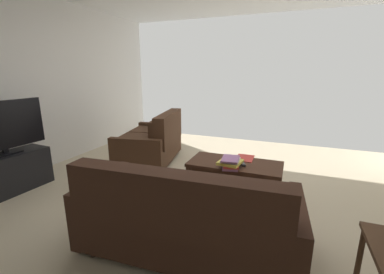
{
  "coord_description": "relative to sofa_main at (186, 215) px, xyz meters",
  "views": [
    {
      "loc": [
        -0.86,
        2.72,
        1.52
      ],
      "look_at": [
        0.17,
        0.1,
        0.8
      ],
      "focal_mm": 23.89,
      "sensor_mm": 36.0,
      "label": 1
    }
  ],
  "objects": [
    {
      "name": "tv_remote",
      "position": [
        -0.24,
        -1.24,
        0.06
      ],
      "size": [
        0.1,
        0.17,
        0.02
      ],
      "color": "black",
      "rests_on": "coffee_table"
    },
    {
      "name": "loose_magazine",
      "position": [
        -0.22,
        -1.48,
        0.06
      ],
      "size": [
        0.22,
        0.3,
        0.01
      ],
      "primitive_type": "cube",
      "rotation": [
        0.0,
        0.0,
        0.01
      ],
      "color": "#C63833",
      "rests_on": "coffee_table"
    },
    {
      "name": "loveseat_near",
      "position": [
        1.41,
        -1.91,
        0.0
      ],
      "size": [
        1.06,
        1.43,
        0.86
      ],
      "color": "black",
      "rests_on": "ground"
    },
    {
      "name": "wall_right",
      "position": [
        2.96,
        -0.98,
        0.97
      ],
      "size": [
        0.12,
        5.95,
        2.65
      ],
      "primitive_type": "cube",
      "color": "white",
      "rests_on": "ground"
    },
    {
      "name": "flat_tv",
      "position": [
        2.56,
        -0.24,
        0.5
      ],
      "size": [
        0.22,
        1.05,
        0.67
      ],
      "color": "black",
      "rests_on": "tv_stand"
    },
    {
      "name": "sofa_main",
      "position": [
        0.0,
        0.0,
        0.0
      ],
      "size": [
        1.88,
        0.97,
        0.85
      ],
      "color": "black",
      "rests_on": "ground"
    },
    {
      "name": "book_stack",
      "position": [
        -0.12,
        -1.07,
        0.12
      ],
      "size": [
        0.28,
        0.31,
        0.12
      ],
      "color": "#996699",
      "rests_on": "coffee_table"
    },
    {
      "name": "ground_plane",
      "position": [
        0.12,
        -0.98,
        -0.36
      ],
      "size": [
        5.68,
        5.95,
        0.01
      ],
      "primitive_type": "cube",
      "color": "beige"
    },
    {
      "name": "tv_stand",
      "position": [
        2.56,
        -0.24,
        -0.1
      ],
      "size": [
        0.43,
        0.95,
        0.51
      ],
      "color": "black",
      "rests_on": "ground"
    },
    {
      "name": "coffee_table",
      "position": [
        -0.14,
        -1.27,
        -0.01
      ],
      "size": [
        1.15,
        0.55,
        0.41
      ],
      "color": "#3D2316",
      "rests_on": "ground"
    }
  ]
}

